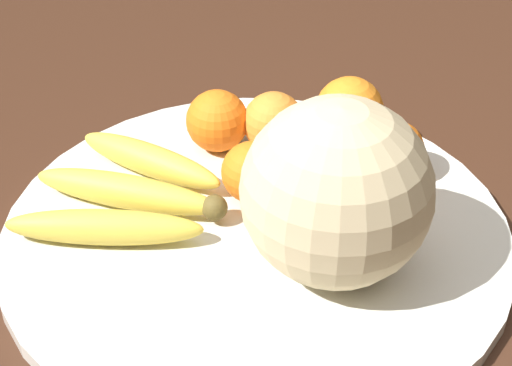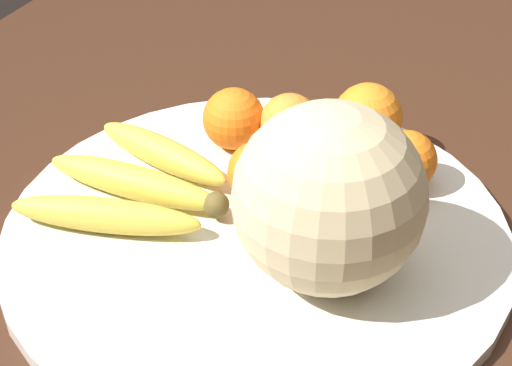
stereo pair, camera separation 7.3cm
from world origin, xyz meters
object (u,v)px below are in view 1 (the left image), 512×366
melon (337,192)px  kitchen_table (297,311)px  orange_back_left (349,111)px  orange_back_right (217,121)px  orange_front_left (336,146)px  orange_mid_center (252,172)px  banana_bunch (129,193)px  orange_top_small (395,150)px  fruit_bowl (256,234)px  orange_front_right (274,122)px  produce_tag (304,179)px

melon → kitchen_table: bearing=-140.2°
orange_back_left → orange_back_right: (0.05, -0.12, -0.00)m
orange_front_left → orange_mid_center: orange_front_left is taller
banana_bunch → orange_top_small: (-0.13, 0.22, 0.01)m
kitchen_table → fruit_bowl: 0.12m
banana_bunch → orange_mid_center: orange_mid_center is taller
orange_front_left → orange_back_left: (-0.06, -0.00, 0.00)m
kitchen_table → orange_back_right: 0.20m
banana_bunch → orange_top_small: 0.25m
fruit_bowl → orange_front_right: (-0.13, -0.02, 0.04)m
orange_mid_center → orange_back_left: bearing=153.7°
orange_back_right → produce_tag: 0.11m
orange_mid_center → orange_back_left: (-0.12, 0.06, 0.01)m
orange_front_right → orange_front_left: bearing=70.8°
orange_mid_center → produce_tag: (-0.04, 0.04, -0.03)m
kitchen_table → orange_mid_center: orange_mid_center is taller
produce_tag → orange_back_left: bearing=174.4°
orange_front_right → orange_back_right: 0.06m
melon → banana_bunch: bearing=-95.1°
orange_back_left → produce_tag: bearing=-15.2°
melon → orange_top_small: melon is taller
melon → banana_bunch: 0.20m
fruit_bowl → orange_top_small: (-0.12, 0.10, 0.04)m
banana_bunch → orange_back_right: size_ratio=2.98×
orange_front_right → orange_back_left: (-0.04, 0.07, 0.00)m
orange_front_left → orange_back_right: (-0.01, -0.12, -0.00)m
orange_mid_center → produce_tag: orange_mid_center is taller
orange_front_left → orange_back_left: size_ratio=0.97×
orange_front_left → orange_top_small: bearing=108.6°
orange_top_small → orange_mid_center: bearing=-56.4°
kitchen_table → melon: (0.05, 0.04, 0.19)m
orange_front_right → orange_back_left: bearing=120.1°
orange_mid_center → fruit_bowl: bearing=22.9°
kitchen_table → orange_front_left: bearing=171.2°
orange_front_right → fruit_bowl: bearing=10.9°
kitchen_table → fruit_bowl: size_ratio=2.89×
orange_back_left → orange_back_right: orange_back_left is taller
orange_back_left → orange_back_right: bearing=-65.5°
melon → orange_back_left: (-0.19, -0.03, -0.04)m
orange_front_left → orange_front_right: 0.07m
orange_mid_center → produce_tag: 0.06m
orange_mid_center → produce_tag: bearing=136.9°
kitchen_table → orange_back_right: (-0.09, -0.11, 0.15)m
kitchen_table → orange_back_right: size_ratio=21.03×
melon → orange_front_right: bearing=-146.7°
orange_front_left → melon: bearing=13.3°
orange_top_small → orange_front_left: bearing=-71.4°
kitchen_table → produce_tag: (-0.06, -0.01, 0.12)m
fruit_bowl → orange_back_right: 0.14m
produce_tag → banana_bunch: bearing=-46.8°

